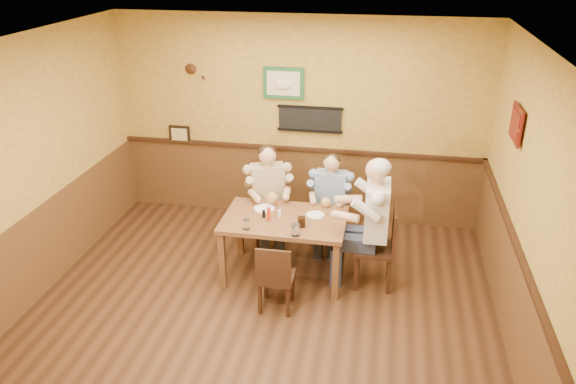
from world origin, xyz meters
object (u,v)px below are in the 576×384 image
chair_back_right (330,218)px  pepper_shaker (264,214)px  chair_right_end (374,247)px  salt_shaker (279,214)px  diner_tan_shirt (268,201)px  water_glass_left (246,224)px  chair_back_left (268,214)px  chair_near_side (276,275)px  cola_tumbler (301,222)px  dining_table (285,225)px  water_glass_mid (295,230)px  diner_blue_polo (330,206)px  diner_white_elder (376,230)px  hot_sauce_bottle (269,213)px

chair_back_right → pepper_shaker: size_ratio=8.92×
chair_right_end → salt_shaker: 1.14m
diner_tan_shirt → pepper_shaker: 0.75m
water_glass_left → salt_shaker: 0.46m
pepper_shaker → chair_back_left: bearing=98.8°
chair_back_right → pepper_shaker: bearing=-127.5°
chair_right_end → chair_back_left: bearing=-116.9°
chair_near_side → cola_tumbler: cola_tumbler is taller
chair_back_left → pepper_shaker: 0.81m
salt_shaker → dining_table: bearing=-5.9°
water_glass_mid → cola_tumbler: bearing=81.9°
chair_back_right → chair_near_side: (-0.40, -1.44, 0.00)m
cola_tumbler → water_glass_left: bearing=-163.9°
salt_shaker → cola_tumbler: bearing=-32.1°
chair_back_left → diner_blue_polo: (0.79, 0.10, 0.14)m
chair_back_right → water_glass_mid: size_ratio=5.89×
chair_near_side → pepper_shaker: 0.79m
diner_tan_shirt → water_glass_left: (-0.01, -1.02, 0.20)m
chair_back_right → diner_white_elder: bearing=-50.4°
diner_blue_polo → pepper_shaker: diner_blue_polo is taller
diner_tan_shirt → diner_blue_polo: 0.80m
dining_table → cola_tumbler: (0.22, -0.17, 0.15)m
water_glass_left → chair_back_left: bearing=89.2°
hot_sauce_bottle → diner_white_elder: bearing=4.3°
water_glass_left → water_glass_mid: size_ratio=0.85×
chair_right_end → chair_near_side: chair_right_end is taller
chair_back_left → diner_white_elder: (1.38, -0.68, 0.26)m
chair_back_left → chair_back_right: (0.79, 0.10, -0.03)m
dining_table → water_glass_left: (-0.36, -0.34, 0.15)m
chair_back_right → diner_white_elder: (0.59, -0.78, 0.29)m
diner_white_elder → pepper_shaker: (-1.27, -0.03, 0.10)m
chair_back_right → water_glass_left: bearing=-123.3°
cola_tumbler → pepper_shaker: size_ratio=1.27×
dining_table → pepper_shaker: (-0.23, -0.03, 0.14)m
water_glass_mid → salt_shaker: 0.47m
chair_near_side → diner_white_elder: 1.23m
diner_blue_polo → cola_tumbler: (-0.22, -0.95, 0.24)m
diner_blue_polo → water_glass_mid: bearing=-99.7°
salt_shaker → hot_sauce_bottle: bearing=-136.1°
dining_table → chair_near_side: 0.71m
chair_right_end → water_glass_mid: chair_right_end is taller
salt_shaker → chair_back_right: bearing=56.9°
water_glass_left → pepper_shaker: size_ratio=1.29×
diner_white_elder → chair_back_left: bearing=-116.9°
dining_table → chair_near_side: (0.04, -0.66, -0.26)m
water_glass_left → chair_right_end: bearing=13.6°
chair_right_end → chair_near_side: (-0.99, -0.66, -0.08)m
chair_right_end → water_glass_left: 1.47m
water_glass_left → diner_white_elder: bearing=13.6°
chair_right_end → water_glass_mid: size_ratio=7.13×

